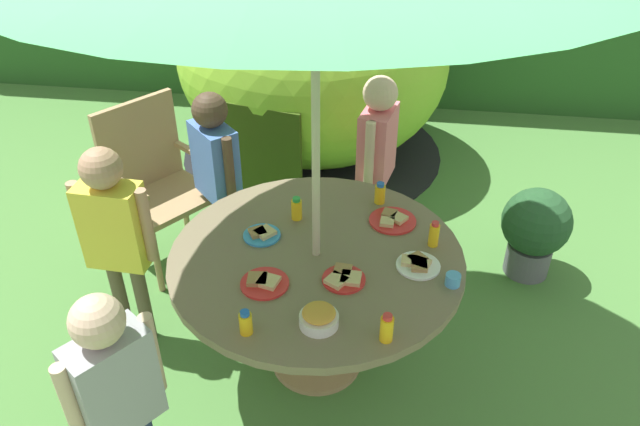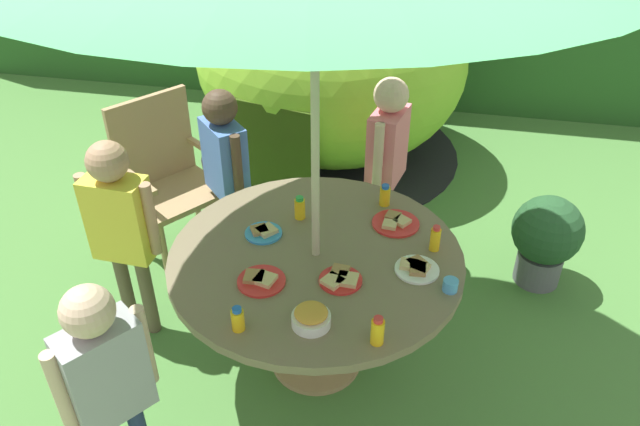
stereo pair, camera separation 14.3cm
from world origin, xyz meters
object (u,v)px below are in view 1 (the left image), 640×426
plate_center_back (344,278)px  juice_bottle_mid_left (434,234)px  snack_bowl (319,317)px  plate_far_right (262,234)px  child_in_pink_shirt (377,145)px  plate_near_left (392,220)px  juice_bottle_center_front (387,328)px  dome_tent (312,60)px  potted_plant (535,228)px  child_in_yellow_shirt (114,226)px  wooden_chair (154,176)px  juice_bottle_far_left (380,193)px  plate_near_right (264,282)px  cup_near (453,280)px  juice_bottle_front_edge (246,323)px  juice_bottle_back_edge (297,209)px  plate_mid_right (418,264)px  garden_table (316,270)px  child_in_grey_shirt (115,382)px  child_in_blue_shirt (215,162)px

plate_center_back → juice_bottle_mid_left: juice_bottle_mid_left is taller
snack_bowl → plate_far_right: bearing=122.8°
snack_bowl → plate_center_back: bearing=76.1°
child_in_pink_shirt → plate_far_right: (-0.50, -0.94, -0.02)m
plate_near_left → juice_bottle_center_front: juice_bottle_center_front is taller
dome_tent → potted_plant: 2.14m
child_in_yellow_shirt → child_in_pink_shirt: bearing=41.8°
wooden_chair → child_in_yellow_shirt: child_in_yellow_shirt is taller
juice_bottle_far_left → snack_bowl: bearing=-101.5°
plate_near_right → plate_center_back: size_ratio=1.11×
juice_bottle_far_left → juice_bottle_mid_left: bearing=-50.6°
plate_far_right → cup_near: 0.93m
juice_bottle_front_edge → juice_bottle_back_edge: size_ratio=0.91×
potted_plant → plate_mid_right: 1.27m
garden_table → child_in_pink_shirt: bearing=78.2°
dome_tent → juice_bottle_center_front: size_ratio=19.67×
dome_tent → cup_near: bearing=-54.9°
snack_bowl → juice_bottle_center_front: size_ratio=1.23×
juice_bottle_front_edge → snack_bowl: bearing=16.4°
juice_bottle_mid_left → plate_center_back: bearing=-141.3°
wooden_chair → child_in_grey_shirt: size_ratio=0.91×
wooden_chair → juice_bottle_back_edge: 1.14m
plate_center_back → juice_bottle_far_left: (0.12, 0.65, 0.04)m
child_in_grey_shirt → plate_near_right: child_in_grey_shirt is taller
juice_bottle_far_left → child_in_pink_shirt: bearing=94.8°
child_in_yellow_shirt → plate_far_right: size_ratio=6.48×
garden_table → child_in_blue_shirt: child_in_blue_shirt is taller
child_in_yellow_shirt → juice_bottle_center_front: (1.36, -0.55, 0.03)m
plate_mid_right → cup_near: 0.19m
juice_bottle_front_edge → child_in_pink_shirt: bearing=75.0°
garden_table → potted_plant: size_ratio=2.35×
plate_center_back → juice_bottle_far_left: juice_bottle_far_left is taller
plate_center_back → plate_near_left: bearing=68.0°
potted_plant → child_in_blue_shirt: 1.96m
garden_table → juice_bottle_back_edge: juice_bottle_back_edge is taller
potted_plant → child_in_yellow_shirt: (-2.22, -0.87, 0.42)m
dome_tent → wooden_chair: bearing=-104.1°
plate_center_back → juice_bottle_front_edge: size_ratio=1.71×
juice_bottle_back_edge → snack_bowl: bearing=-73.5°
garden_table → dome_tent: bearing=99.1°
dome_tent → snack_bowl: bearing=-67.9°
dome_tent → child_in_grey_shirt: dome_tent is taller
snack_bowl → plate_near_left: snack_bowl is taller
juice_bottle_far_left → dome_tent: bearing=109.3°
child_in_pink_shirt → juice_bottle_center_front: child_in_pink_shirt is taller
plate_far_right → child_in_pink_shirt: bearing=62.0°
plate_near_left → juice_bottle_mid_left: juice_bottle_mid_left is taller
wooden_chair → child_in_pink_shirt: bearing=-44.2°
potted_plant → juice_bottle_far_left: size_ratio=4.97×
child_in_pink_shirt → plate_far_right: size_ratio=6.57×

